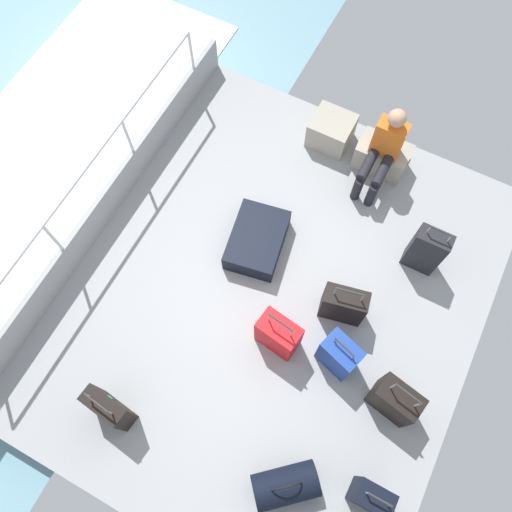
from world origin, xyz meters
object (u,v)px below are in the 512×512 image
Objects in this scene: suitcase_0 at (109,408)px; suitcase_4 at (257,240)px; cargo_crate_0 at (331,131)px; duffel_bag at (286,486)px; cargo_crate_1 at (382,156)px; suitcase_3 at (343,305)px; suitcase_6 at (278,335)px; suitcase_7 at (339,355)px; suitcase_5 at (426,250)px; suitcase_1 at (395,400)px; passenger_seated at (383,150)px; suitcase_2 at (371,497)px.

suitcase_0 is 2.35m from suitcase_4.
cargo_crate_0 is 4.05m from duffel_bag.
cargo_crate_1 is at bearing 72.38° from suitcase_0.
cargo_crate_1 is at bearing 99.78° from suitcase_3.
suitcase_7 is (0.64, 0.10, -0.01)m from suitcase_6.
suitcase_3 is (0.34, -1.96, 0.09)m from cargo_crate_1.
suitcase_1 is at bearing -79.71° from suitcase_5.
suitcase_4 is at bearing -159.23° from suitcase_5.
suitcase_3 is at bearing -80.22° from cargo_crate_1.
suitcase_7 is at bearing -64.33° from cargo_crate_0.
suitcase_1 is at bearing -25.42° from suitcase_4.
suitcase_1 is at bearing -13.38° from suitcase_7.
cargo_crate_1 is 1.02× the size of suitcase_7.
passenger_seated reaches higher than duffel_bag.
suitcase_2 reaches higher than cargo_crate_1.
cargo_crate_1 is 0.42m from passenger_seated.
suitcase_0 is at bearing -128.83° from suitcase_6.
passenger_seated is at bearing 136.97° from suitcase_5.
passenger_seated reaches higher than cargo_crate_0.
suitcase_3 is 0.81× the size of suitcase_4.
suitcase_0 is 1.02× the size of suitcase_3.
suitcase_6 reaches higher than suitcase_0.
suitcase_4 is (-1.17, 0.30, -0.14)m from suitcase_3.
cargo_crate_1 is at bearing 110.37° from suitcase_2.
passenger_seated is 3.60m from suitcase_2.
duffel_bag is (0.57, -3.79, -0.02)m from cargo_crate_1.
suitcase_1 is (1.18, -2.62, 0.09)m from cargo_crate_1.
cargo_crate_0 is 4.06m from suitcase_0.
suitcase_5 is at bearing 60.02° from suitcase_3.
cargo_crate_1 is 4.17m from suitcase_0.
suitcase_7 is at bearing 92.52° from duffel_bag.
suitcase_3 is at bearing -79.24° from passenger_seated.
passenger_seated reaches higher than suitcase_4.
cargo_crate_0 is at bearing 115.67° from suitcase_7.
suitcase_1 is at bearing 62.77° from duffel_bag.
cargo_crate_1 is 0.61× the size of passenger_seated.
suitcase_0 is at bearing -174.58° from duffel_bag.
passenger_seated is at bearing 99.00° from duffel_bag.
suitcase_4 is at bearing 165.84° from suitcase_3.
suitcase_4 is 1.15× the size of suitcase_6.
suitcase_6 is (-1.30, 0.06, 0.00)m from suitcase_1.
suitcase_6 is 0.65m from suitcase_7.
cargo_crate_0 is 0.62× the size of suitcase_5.
suitcase_6 is at bearing -127.59° from suitcase_3.
duffel_bag reaches higher than cargo_crate_0.
suitcase_2 is at bearing -53.18° from suitcase_7.
suitcase_3 reaches higher than cargo_crate_1.
passenger_seated is 2.35m from suitcase_7.
cargo_crate_1 is 1.99m from suitcase_3.
cargo_crate_0 is 0.70m from cargo_crate_1.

